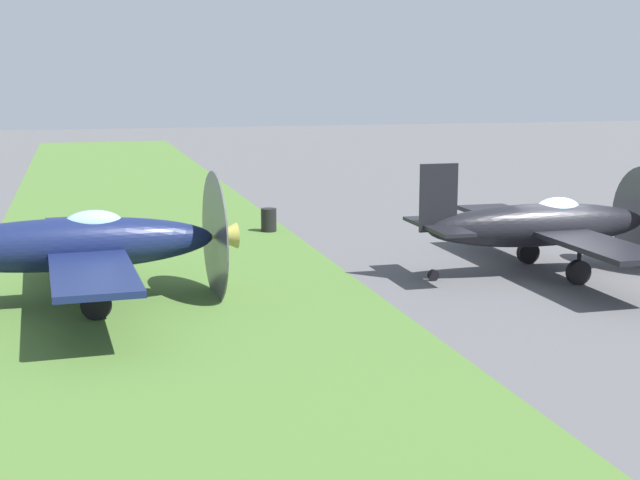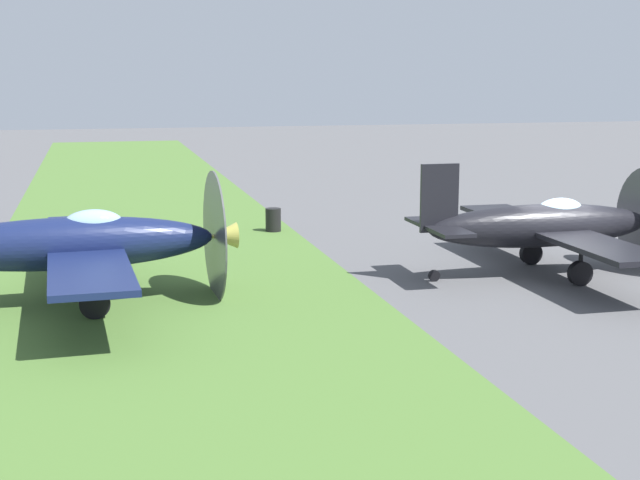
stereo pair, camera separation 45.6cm
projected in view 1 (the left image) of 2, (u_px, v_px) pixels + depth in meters
The scene contains 5 objects.
ground_plane at pixel (567, 278), 27.15m from camera, with size 160.00×160.00×0.00m, color #515154.
grass_verge at pixel (177, 303), 24.18m from camera, with size 120.00×11.00×0.01m, color #476B2D.
airplane_lead at pixel (543, 225), 27.41m from camera, with size 10.10×8.05×3.63m.
airplane_wingman at pixel (75, 244), 23.70m from camera, with size 10.91×8.65×3.90m.
fuel_drum at pixel (269, 220), 35.05m from camera, with size 0.60×0.60×0.90m, color black.
Camera 1 is at (23.67, -14.04, 6.04)m, focal length 50.84 mm.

